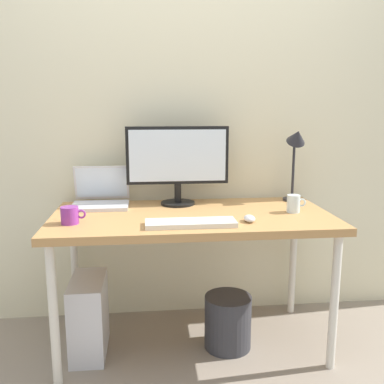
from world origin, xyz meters
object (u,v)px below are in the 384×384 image
at_px(mouse, 249,218).
at_px(glass_cup, 294,204).
at_px(coffee_mug, 70,215).
at_px(computer_tower, 89,316).
at_px(monitor, 178,160).
at_px(keyboard, 191,223).
at_px(laptop, 101,196).
at_px(desk, 192,225).
at_px(wastebasket, 228,322).
at_px(desk_lamp, 296,148).

relative_size(mouse, glass_cup, 0.85).
distance_m(coffee_mug, computer_tower, 0.60).
height_order(monitor, keyboard, monitor).
relative_size(laptop, glass_cup, 3.00).
bearing_deg(mouse, coffee_mug, 176.24).
height_order(laptop, glass_cup, laptop).
bearing_deg(coffee_mug, computer_tower, 63.94).
bearing_deg(mouse, computer_tower, 169.07).
height_order(laptop, coffee_mug, laptop).
relative_size(desk, coffee_mug, 12.22).
relative_size(keyboard, wastebasket, 1.47).
bearing_deg(desk_lamp, monitor, -179.94).
height_order(desk, wastebasket, desk).
bearing_deg(computer_tower, laptop, 78.22).
bearing_deg(mouse, desk, 144.51).
distance_m(monitor, desk_lamp, 0.71).
distance_m(monitor, computer_tower, 1.00).
bearing_deg(keyboard, glass_cup, 19.60).
distance_m(keyboard, coffee_mug, 0.60).
distance_m(laptop, coffee_mug, 0.41).
distance_m(desk, desk_lamp, 0.79).
distance_m(desk, computer_tower, 0.75).
height_order(computer_tower, wastebasket, computer_tower).
distance_m(desk, glass_cup, 0.57).
xyz_separation_m(desk, coffee_mug, (-0.62, -0.13, 0.11)).
bearing_deg(laptop, wastebasket, -24.33).
distance_m(mouse, coffee_mug, 0.89).
height_order(glass_cup, computer_tower, glass_cup).
height_order(desk, coffee_mug, coffee_mug).
bearing_deg(desk_lamp, mouse, -131.24).
bearing_deg(mouse, laptop, 149.95).
distance_m(mouse, computer_tower, 1.02).
bearing_deg(desk, laptop, 153.12).
relative_size(keyboard, computer_tower, 1.05).
bearing_deg(keyboard, desk, 82.43).
distance_m(laptop, keyboard, 0.68).
relative_size(laptop, computer_tower, 0.76).
xyz_separation_m(monitor, desk_lamp, (0.71, 0.00, 0.06)).
distance_m(desk, keyboard, 0.24).
height_order(laptop, computer_tower, laptop).
bearing_deg(laptop, mouse, -30.05).
xyz_separation_m(monitor, laptop, (-0.45, 0.02, -0.21)).
xyz_separation_m(desk, monitor, (-0.06, 0.24, 0.33)).
xyz_separation_m(laptop, mouse, (0.78, -0.45, -0.04)).
bearing_deg(glass_cup, desk, 177.79).
xyz_separation_m(keyboard, coffee_mug, (-0.59, 0.10, 0.03)).
xyz_separation_m(keyboard, glass_cup, (0.59, 0.21, 0.04)).
height_order(desk, monitor, monitor).
bearing_deg(wastebasket, computer_tower, 177.77).
distance_m(desk_lamp, wastebasket, 1.08).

